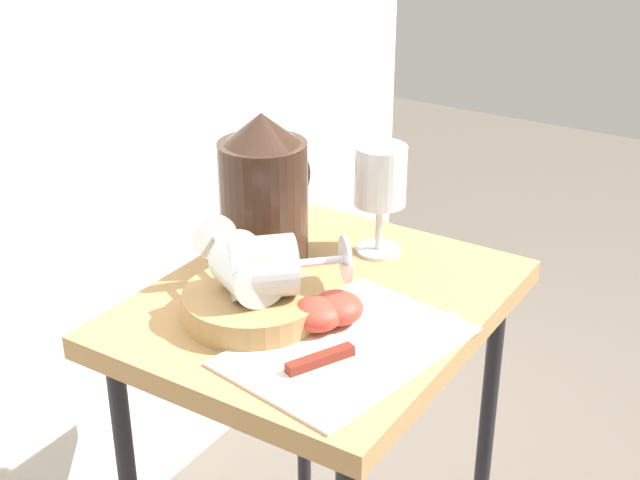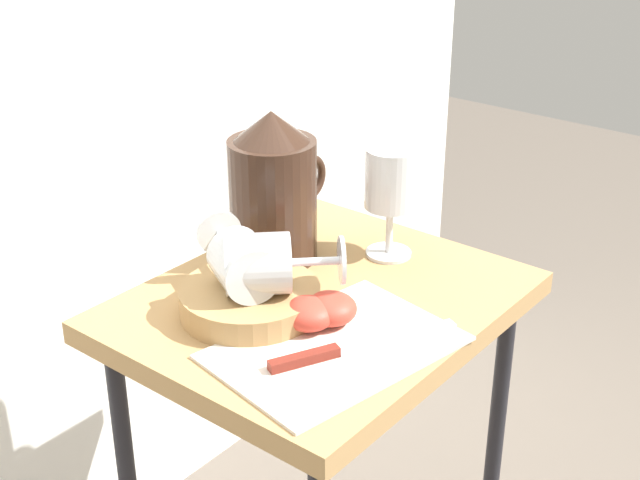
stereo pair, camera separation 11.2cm
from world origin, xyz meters
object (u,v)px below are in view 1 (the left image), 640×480
apple_half_left (316,314)px  pitcher (264,201)px  table (320,354)px  apple_half_right (336,308)px  basket_tray (254,304)px  wine_glass_tipped_far (246,267)px  wine_glass_upright (381,182)px  wine_glass_tipped_near (267,267)px  knife (351,350)px

apple_half_left → pitcher: bearing=52.9°
table → pitcher: pitcher is taller
pitcher → apple_half_right: 0.21m
pitcher → basket_tray: bearing=-149.7°
pitcher → wine_glass_tipped_far: size_ratio=1.36×
table → basket_tray: size_ratio=4.10×
wine_glass_upright → wine_glass_tipped_near: bearing=174.4°
wine_glass_upright → apple_half_right: 0.22m
wine_glass_tipped_near → apple_half_left: wine_glass_tipped_near is taller
table → wine_glass_tipped_near: wine_glass_tipped_near is taller
table → basket_tray: 0.14m
table → apple_half_right: size_ratio=10.91×
wine_glass_upright → apple_half_left: (-0.23, -0.04, -0.08)m
table → wine_glass_tipped_near: size_ratio=4.78×
pitcher → knife: bearing=-123.5°
table → pitcher: size_ratio=3.38×
wine_glass_tipped_far → apple_half_right: wine_glass_tipped_far is taller
wine_glass_tipped_far → apple_half_left: bearing=-76.0°
apple_half_left → apple_half_right: same height
knife → wine_glass_upright: bearing=22.3°
basket_tray → wine_glass_tipped_far: 0.05m
table → apple_half_right: (-0.05, -0.05, 0.11)m
wine_glass_tipped_near → wine_glass_tipped_far: wine_glass_tipped_near is taller
apple_half_left → knife: 0.07m
wine_glass_upright → apple_half_left: bearing=-170.0°
apple_half_left → apple_half_right: 0.03m
table → wine_glass_tipped_far: (-0.09, 0.04, 0.16)m
table → wine_glass_tipped_near: 0.18m
apple_half_left → apple_half_right: (0.03, -0.01, 0.00)m
wine_glass_tipped_near → apple_half_right: size_ratio=2.28×
basket_tray → pitcher: 0.17m
pitcher → apple_half_right: (-0.10, -0.17, -0.06)m
apple_half_left → knife: apple_half_left is taller
table → knife: size_ratio=3.20×
table → apple_half_left: apple_half_left is taller
wine_glass_tipped_near → wine_glass_tipped_far: bearing=114.0°
apple_half_right → knife: 0.08m
basket_tray → apple_half_left: apple_half_left is taller
wine_glass_upright → knife: bearing=-157.7°
table → knife: (-0.10, -0.11, 0.10)m
basket_tray → pitcher: size_ratio=0.83×
pitcher → wine_glass_tipped_far: 0.16m
apple_half_left → apple_half_right: bearing=-26.9°
wine_glass_upright → wine_glass_tipped_near: wine_glass_upright is taller
pitcher → apple_half_left: size_ratio=3.22×
pitcher → wine_glass_tipped_near: 0.17m
table → basket_tray: (-0.09, 0.04, 0.11)m
apple_half_right → basket_tray: bearing=112.8°
wine_glass_upright → wine_glass_tipped_near: 0.24m
wine_glass_tipped_far → apple_half_left: wine_glass_tipped_far is taller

